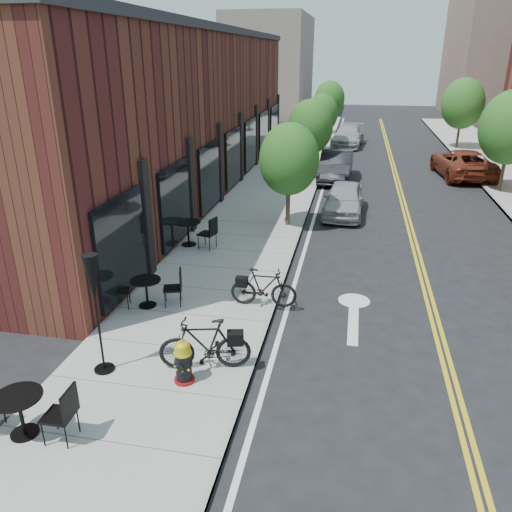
# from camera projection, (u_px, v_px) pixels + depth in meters

# --- Properties ---
(ground) EXTENTS (120.00, 120.00, 0.00)m
(ground) POSITION_uv_depth(u_px,v_px,m) (258.00, 361.00, 10.79)
(ground) COLOR black
(ground) RESTS_ON ground
(sidewalk_near) EXTENTS (4.00, 70.00, 0.12)m
(sidewalk_near) POSITION_uv_depth(u_px,v_px,m) (257.00, 216.00, 20.21)
(sidewalk_near) COLOR #9E9B93
(sidewalk_near) RESTS_ON ground
(building_near) EXTENTS (5.00, 28.00, 7.00)m
(building_near) POSITION_uv_depth(u_px,v_px,m) (179.00, 115.00, 23.37)
(building_near) COLOR #3F1514
(building_near) RESTS_ON ground
(bg_building_left) EXTENTS (8.00, 14.00, 10.00)m
(bg_building_left) POSITION_uv_depth(u_px,v_px,m) (270.00, 65.00, 53.97)
(bg_building_left) COLOR #726656
(bg_building_left) RESTS_ON ground
(bg_building_right) EXTENTS (10.00, 16.00, 12.00)m
(bg_building_right) POSITION_uv_depth(u_px,v_px,m) (504.00, 56.00, 51.08)
(bg_building_right) COLOR brown
(bg_building_right) RESTS_ON ground
(tree_near_a) EXTENTS (2.20, 2.20, 3.81)m
(tree_near_a) POSITION_uv_depth(u_px,v_px,m) (289.00, 159.00, 18.10)
(tree_near_a) COLOR #382B1E
(tree_near_a) RESTS_ON sidewalk_near
(tree_near_b) EXTENTS (2.30, 2.30, 3.98)m
(tree_near_b) POSITION_uv_depth(u_px,v_px,m) (310.00, 127.00, 25.32)
(tree_near_b) COLOR #382B1E
(tree_near_b) RESTS_ON sidewalk_near
(tree_near_c) EXTENTS (2.10, 2.10, 3.67)m
(tree_near_c) POSITION_uv_depth(u_px,v_px,m) (322.00, 114.00, 32.66)
(tree_near_c) COLOR #382B1E
(tree_near_c) RESTS_ON sidewalk_near
(tree_near_d) EXTENTS (2.40, 2.40, 4.11)m
(tree_near_d) POSITION_uv_depth(u_px,v_px,m) (329.00, 99.00, 39.84)
(tree_near_d) COLOR #382B1E
(tree_near_d) RESTS_ON sidewalk_near
(tree_far_b) EXTENTS (2.80, 2.80, 4.62)m
(tree_far_b) POSITION_uv_depth(u_px,v_px,m) (511.00, 128.00, 22.63)
(tree_far_b) COLOR #382B1E
(tree_far_b) RESTS_ON sidewalk_far
(tree_far_c) EXTENTS (2.80, 2.80, 4.62)m
(tree_far_c) POSITION_uv_depth(u_px,v_px,m) (463.00, 104.00, 33.53)
(tree_far_c) COLOR #382B1E
(tree_far_c) RESTS_ON sidewalk_far
(fire_hydrant) EXTENTS (0.47, 0.47, 0.94)m
(fire_hydrant) POSITION_uv_depth(u_px,v_px,m) (183.00, 362.00, 9.76)
(fire_hydrant) COLOR maroon
(fire_hydrant) RESTS_ON sidewalk_near
(bicycle_left) EXTENTS (1.96, 0.95, 1.13)m
(bicycle_left) POSITION_uv_depth(u_px,v_px,m) (205.00, 344.00, 10.13)
(bicycle_left) COLOR black
(bicycle_left) RESTS_ON sidewalk_near
(bicycle_right) EXTENTS (1.72, 0.53, 1.02)m
(bicycle_right) POSITION_uv_depth(u_px,v_px,m) (264.00, 288.00, 12.71)
(bicycle_right) COLOR black
(bicycle_right) RESTS_ON sidewalk_near
(bistro_set_a) EXTENTS (1.90, 0.85, 1.02)m
(bistro_set_a) POSITION_uv_depth(u_px,v_px,m) (20.00, 409.00, 8.36)
(bistro_set_a) COLOR black
(bistro_set_a) RESTS_ON sidewalk_near
(bistro_set_b) EXTENTS (1.82, 0.98, 0.96)m
(bistro_set_b) POSITION_uv_depth(u_px,v_px,m) (146.00, 289.00, 12.71)
(bistro_set_b) COLOR black
(bistro_set_b) RESTS_ON sidewalk_near
(bistro_set_c) EXTENTS (2.05, 1.06, 1.08)m
(bistro_set_c) POSITION_uv_depth(u_px,v_px,m) (188.00, 230.00, 16.80)
(bistro_set_c) COLOR black
(bistro_set_c) RESTS_ON sidewalk_near
(patio_umbrella) EXTENTS (0.41, 0.41, 2.56)m
(patio_umbrella) POSITION_uv_depth(u_px,v_px,m) (94.00, 290.00, 9.59)
(patio_umbrella) COLOR black
(patio_umbrella) RESTS_ON sidewalk_near
(parked_car_a) EXTENTS (1.72, 3.92, 1.31)m
(parked_car_a) POSITION_uv_depth(u_px,v_px,m) (344.00, 199.00, 20.36)
(parked_car_a) COLOR #A3A4AB
(parked_car_a) RESTS_ON ground
(parked_car_b) EXTENTS (1.69, 4.56, 1.49)m
(parked_car_b) POSITION_uv_depth(u_px,v_px,m) (336.00, 166.00, 25.95)
(parked_car_b) COLOR black
(parked_car_b) RESTS_ON ground
(parked_car_c) EXTENTS (2.45, 5.08, 1.43)m
(parked_car_c) POSITION_uv_depth(u_px,v_px,m) (348.00, 136.00, 35.64)
(parked_car_c) COLOR #AAABAF
(parked_car_c) RESTS_ON ground
(parked_car_far) EXTENTS (2.99, 5.52, 1.47)m
(parked_car_far) POSITION_uv_depth(u_px,v_px,m) (462.00, 163.00, 26.62)
(parked_car_far) COLOR maroon
(parked_car_far) RESTS_ON ground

